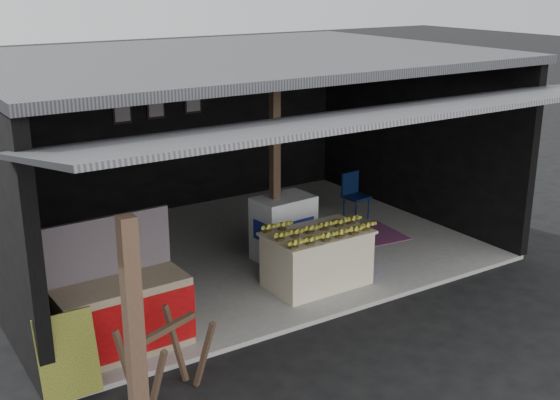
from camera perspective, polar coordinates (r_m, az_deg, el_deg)
ground at (r=8.84m, az=4.65°, el=-9.51°), size 80.00×80.00×0.00m
concrete_slab at (r=10.73m, az=-3.48°, el=-4.25°), size 7.00×5.00×0.06m
shophouse at (r=10.41m, az=-4.55°, el=6.94°), size 7.40×7.29×3.02m
banana_table at (r=9.42m, az=3.02°, el=-4.75°), size 1.39×0.87×0.76m
banana_pile at (r=9.26m, az=3.06°, el=-2.16°), size 1.28×0.77×0.15m
white_crate at (r=10.26m, az=0.29°, el=-2.27°), size 0.89×0.65×0.94m
neighbor_stall at (r=7.99m, az=-12.74°, el=-8.93°), size 1.47×0.70×1.49m
green_signboard at (r=7.32m, az=-16.85°, el=-12.05°), size 0.58×0.24×0.85m
sawhorse at (r=7.11m, az=-9.24°, el=-12.27°), size 0.92×0.91×0.81m
water_barrel at (r=10.04m, az=6.26°, el=-4.28°), size 0.32×0.32×0.47m
plastic_chair at (r=12.05m, az=5.99°, el=0.67°), size 0.41×0.41×0.80m
magenta_rug at (r=11.29m, az=6.13°, el=-2.99°), size 1.59×1.14×0.01m
picture_frames at (r=12.22m, az=-9.93°, el=7.52°), size 1.62×0.04×0.46m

